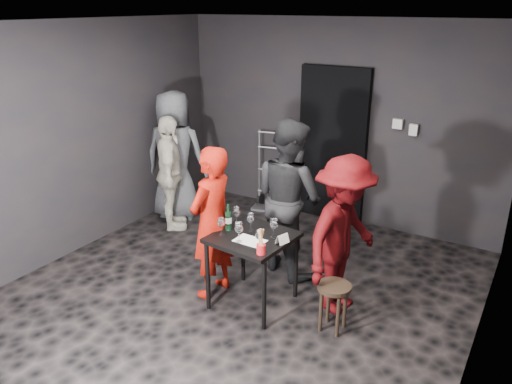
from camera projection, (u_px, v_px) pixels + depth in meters
The scene contains 26 objects.
floor at pixel (233, 297), 5.17m from camera, with size 4.50×5.00×0.02m, color black.
ceiling at pixel (228, 23), 4.21m from camera, with size 4.50×5.00×0.02m, color silver.
wall_back at pixel (335, 123), 6.68m from camera, with size 4.50×0.04×2.70m, color black.
wall_left at pixel (70, 142), 5.78m from camera, with size 0.04×5.00×2.70m, color black.
wall_right at pixel (490, 226), 3.59m from camera, with size 0.04×5.00×2.70m, color black.
doorway at pixel (332, 145), 6.74m from camera, with size 0.95×0.10×2.10m, color black.
wallbox_upper at pixel (398, 124), 6.19m from camera, with size 0.12×0.06×0.12m, color #B7B7B2.
wallbox_lower at pixel (414, 130), 6.11m from camera, with size 0.10×0.06×0.14m, color #B7B7B2.
hand_truck at pixel (268, 194), 7.36m from camera, with size 0.39×0.33×1.16m.
tasting_table at pixel (253, 245), 4.86m from camera, with size 0.72×0.72×0.75m.
stool at pixel (334, 295), 4.54m from camera, with size 0.31×0.31×0.47m.
server_red at pixel (211, 219), 4.98m from camera, with size 0.61×0.40×1.68m, color #AA1408.
woman_black at pixel (289, 185), 5.39m from camera, with size 0.98×0.54×2.02m, color black.
man_maroon at pixel (344, 232), 4.71m from camera, with size 1.07×0.50×1.66m, color #4A0608.
bystander_cream at pixel (170, 173), 6.50m from camera, with size 0.92×0.44×1.56m, color white.
bystander_grey at pixel (175, 144), 6.76m from camera, with size 1.04×0.57×2.13m, color #54555A.
tasting_mat at pixel (250, 241), 4.71m from camera, with size 0.29×0.19×0.00m, color white.
wine_glass_a at pixel (221, 226), 4.80m from camera, with size 0.07×0.07×0.20m, color white, non-canonical shape.
wine_glass_b at pixel (237, 215), 5.01m from camera, with size 0.08×0.08×0.22m, color white, non-canonical shape.
wine_glass_c at pixel (251, 221), 4.89m from camera, with size 0.08×0.08×0.20m, color white, non-canonical shape.
wine_glass_d at pixel (239, 231), 4.65m from camera, with size 0.08×0.08×0.22m, color white, non-canonical shape.
wine_glass_e at pixel (259, 238), 4.55m from camera, with size 0.07×0.07×0.19m, color white, non-canonical shape.
wine_glass_f at pixel (274, 227), 4.75m from camera, with size 0.08×0.08×0.21m, color white, non-canonical shape.
wine_bottle at pixel (228, 220), 4.91m from camera, with size 0.07×0.07×0.27m.
breadstick_cup at pixel (261, 242), 4.43m from camera, with size 0.08×0.08×0.26m.
reserved_card at pixel (281, 239), 4.66m from camera, with size 0.07×0.12×0.09m, color white, non-canonical shape.
Camera 1 is at (2.51, -3.67, 2.86)m, focal length 35.00 mm.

